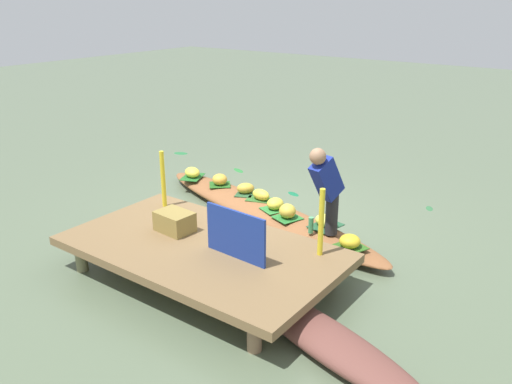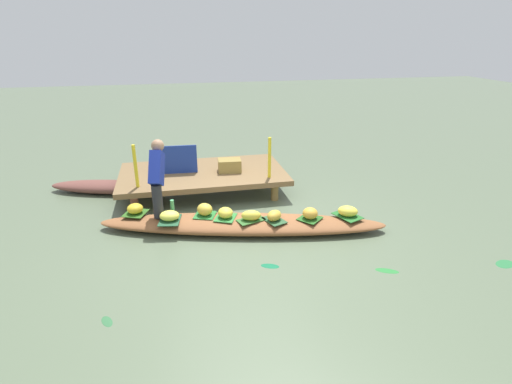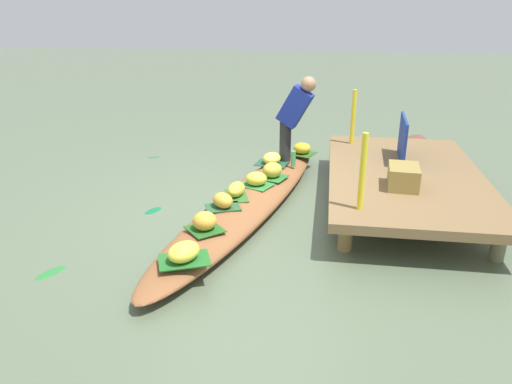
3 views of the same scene
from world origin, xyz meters
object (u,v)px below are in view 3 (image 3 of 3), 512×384
at_px(banana_bunch_0, 184,252).
at_px(vendor_boat, 249,202).
at_px(banana_bunch_5, 272,158).
at_px(banana_bunch_4, 272,170).
at_px(banana_bunch_2, 205,221).
at_px(moored_boat, 409,154).
at_px(banana_bunch_6, 256,179).
at_px(water_bottle, 293,159).
at_px(banana_bunch_3, 302,148).
at_px(banana_bunch_7, 236,189).
at_px(banana_bunch_1, 223,200).
at_px(market_banner, 403,139).
at_px(vendor_person, 294,114).
at_px(produce_crate, 403,177).

bearing_deg(banana_bunch_0, vendor_boat, 169.93).
bearing_deg(banana_bunch_5, banana_bunch_4, 7.44).
bearing_deg(vendor_boat, banana_bunch_2, -0.95).
distance_m(moored_boat, banana_bunch_6, 2.91).
bearing_deg(water_bottle, banana_bunch_0, -15.08).
distance_m(banana_bunch_3, banana_bunch_5, 0.66).
bearing_deg(banana_bunch_4, banana_bunch_6, -27.24).
bearing_deg(banana_bunch_7, banana_bunch_5, 168.04).
xyz_separation_m(banana_bunch_1, market_banner, (-1.42, 2.04, 0.38)).
xyz_separation_m(banana_bunch_0, banana_bunch_4, (-2.24, 0.51, 0.02)).
xyz_separation_m(moored_boat, banana_bunch_5, (1.13, -2.02, 0.19)).
distance_m(moored_boat, banana_bunch_7, 3.30).
bearing_deg(banana_bunch_2, banana_bunch_7, 171.07).
height_order(vendor_boat, banana_bunch_3, banana_bunch_3).
xyz_separation_m(banana_bunch_0, vendor_person, (-2.93, 0.72, 0.60)).
bearing_deg(banana_bunch_5, banana_bunch_6, -5.74).
bearing_deg(banana_bunch_6, water_bottle, 154.59).
xyz_separation_m(vendor_boat, banana_bunch_7, (0.12, -0.12, 0.20)).
relative_size(banana_bunch_2, water_bottle, 1.11).
height_order(banana_bunch_1, banana_bunch_2, banana_bunch_2).
bearing_deg(banana_bunch_7, vendor_person, 158.45).
distance_m(banana_bunch_1, banana_bunch_4, 1.12).
height_order(banana_bunch_4, water_bottle, water_bottle).
relative_size(banana_bunch_0, water_bottle, 1.46).
bearing_deg(water_bottle, banana_bunch_4, -24.24).
distance_m(banana_bunch_5, vendor_person, 0.68).
height_order(moored_boat, banana_bunch_0, banana_bunch_0).
bearing_deg(banana_bunch_6, banana_bunch_3, 161.53).
xyz_separation_m(banana_bunch_0, market_banner, (-2.62, 2.13, 0.38)).
bearing_deg(banana_bunch_6, banana_bunch_4, 152.76).
bearing_deg(banana_bunch_0, water_bottle, 164.92).
bearing_deg(banana_bunch_5, banana_bunch_2, -10.68).
height_order(banana_bunch_3, produce_crate, produce_crate).
bearing_deg(market_banner, banana_bunch_7, -58.44).
relative_size(banana_bunch_4, produce_crate, 0.58).
height_order(banana_bunch_1, water_bottle, water_bottle).
relative_size(banana_bunch_0, market_banner, 0.39).
xyz_separation_m(banana_bunch_4, vendor_person, (-0.70, 0.21, 0.58)).
height_order(banana_bunch_6, market_banner, market_banner).
bearing_deg(banana_bunch_2, moored_boat, 143.67).
height_order(banana_bunch_3, banana_bunch_7, banana_bunch_3).
bearing_deg(vendor_boat, water_bottle, 171.05).
bearing_deg(vendor_boat, moored_boat, 149.73).
xyz_separation_m(banana_bunch_5, market_banner, (0.18, 1.69, 0.39)).
xyz_separation_m(banana_bunch_1, banana_bunch_6, (-0.73, 0.26, 0.00)).
height_order(vendor_boat, banana_bunch_5, banana_bunch_5).
height_order(banana_bunch_0, banana_bunch_5, banana_bunch_0).
relative_size(vendor_boat, banana_bunch_1, 17.24).
bearing_deg(banana_bunch_1, banana_bunch_2, -6.10).
height_order(banana_bunch_0, market_banner, market_banner).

